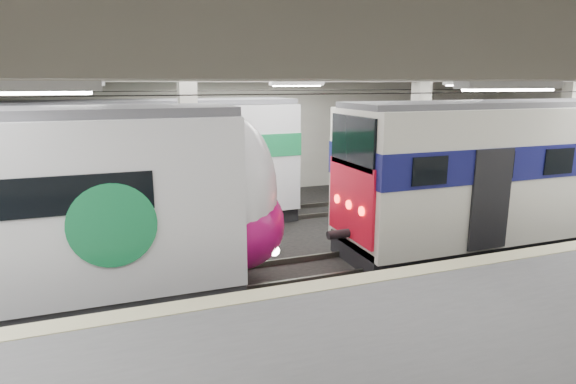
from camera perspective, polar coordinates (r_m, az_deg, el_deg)
name	(u,v)px	position (r m, az deg, el deg)	size (l,w,h in m)	color
station_hall	(357,161)	(10.97, 8.15, 3.61)	(36.00, 24.00, 5.75)	black
older_rer	(540,168)	(17.13, 27.75, 2.49)	(13.50, 2.98, 4.45)	silver
far_train	(91,167)	(16.99, -22.31, 2.75)	(13.94, 3.47, 4.42)	white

